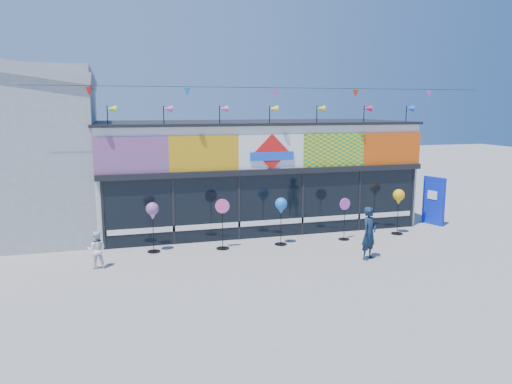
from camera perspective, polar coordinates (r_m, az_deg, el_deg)
name	(u,v)px	position (r m, az deg, el deg)	size (l,w,h in m)	color
ground	(306,265)	(15.12, 5.72, -8.31)	(80.00, 80.00, 0.00)	gray
kite_shop	(252,172)	(20.18, -0.44, 2.26)	(16.00, 5.70, 5.31)	white
blue_sign	(434,201)	(21.14, 19.65, -0.94)	(0.43, 0.96, 1.92)	#0D26C3
spinner_0	(153,212)	(16.36, -11.74, -2.30)	(0.42, 0.42, 1.65)	black
spinner_1	(222,223)	(16.51, -3.85, -3.52)	(0.47, 0.43, 1.69)	black
spinner_2	(281,207)	(16.91, 2.88, -1.74)	(0.41, 0.41, 1.64)	black
spinner_3	(344,218)	(17.90, 10.08, -2.92)	(0.42, 0.38, 1.50)	black
spinner_4	(399,198)	(19.03, 15.99, -0.69)	(0.43, 0.43, 1.69)	black
adult_man	(369,233)	(15.79, 12.82, -4.62)	(0.60, 0.39, 1.64)	#112137
child	(97,250)	(15.35, -17.74, -6.29)	(0.54, 0.31, 1.11)	white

